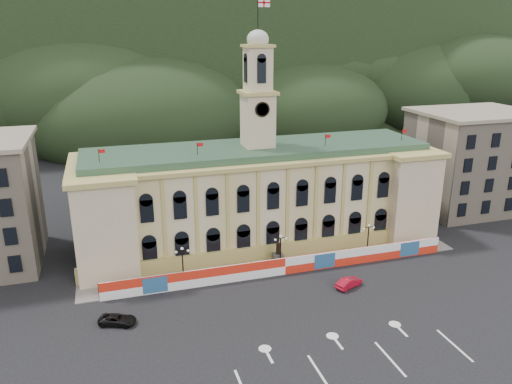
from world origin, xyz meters
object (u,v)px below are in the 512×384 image
object	(u,v)px
statue	(278,258)
lamp_center	(280,249)
red_sedan	(349,283)
black_suv	(118,320)

from	to	relation	value
statue	lamp_center	world-z (taller)	lamp_center
red_sedan	lamp_center	bearing A→B (deg)	17.76
statue	red_sedan	distance (m)	11.30
lamp_center	red_sedan	bearing A→B (deg)	-49.15
statue	black_suv	xyz separation A→B (m)	(-23.01, -9.00, -0.59)
statue	lamp_center	bearing A→B (deg)	-90.00
statue	black_suv	distance (m)	24.71
statue	red_sedan	xyz separation A→B (m)	(6.88, -8.96, -0.52)
statue	red_sedan	bearing A→B (deg)	-52.48
lamp_center	red_sedan	xyz separation A→B (m)	(6.88, -7.96, -2.40)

